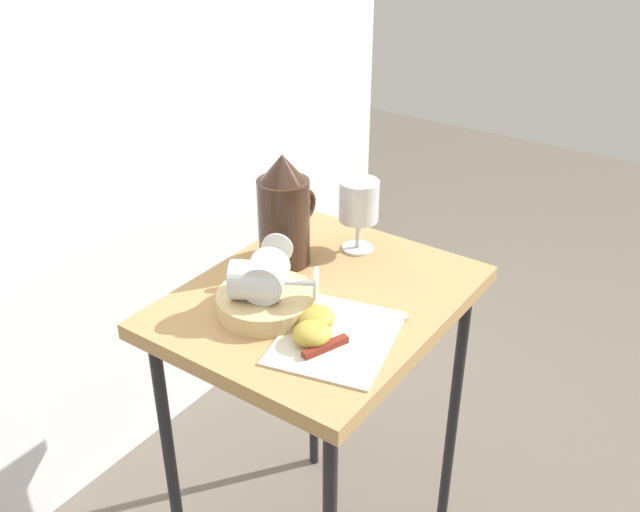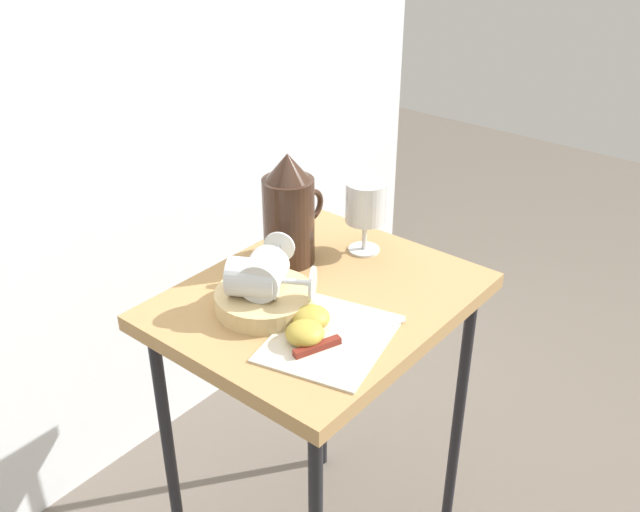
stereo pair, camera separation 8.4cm
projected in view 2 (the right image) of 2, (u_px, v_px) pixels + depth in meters
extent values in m
cube|color=white|center=(89.00, 81.00, 1.54)|extent=(2.40, 0.03, 2.02)
cube|color=#AD8451|center=(320.00, 301.00, 1.33)|extent=(0.56, 0.46, 0.03)
cylinder|color=black|center=(457.00, 424.00, 1.56)|extent=(0.02, 0.02, 0.70)
cylinder|color=black|center=(171.00, 470.00, 1.45)|extent=(0.02, 0.02, 0.70)
cylinder|color=black|center=(323.00, 357.00, 1.77)|extent=(0.02, 0.02, 0.70)
cube|color=beige|center=(330.00, 338.00, 1.20)|extent=(0.26, 0.23, 0.00)
cylinder|color=tan|center=(265.00, 300.00, 1.27)|extent=(0.18, 0.18, 0.03)
cylinder|color=#382319|center=(289.00, 221.00, 1.39)|extent=(0.10, 0.10, 0.17)
cylinder|color=orange|center=(289.00, 237.00, 1.41)|extent=(0.09, 0.09, 0.10)
cone|color=#382319|center=(288.00, 167.00, 1.33)|extent=(0.09, 0.09, 0.05)
torus|color=#382319|center=(311.00, 205.00, 1.43)|extent=(0.07, 0.01, 0.07)
cylinder|color=silver|center=(364.00, 249.00, 1.47)|extent=(0.06, 0.06, 0.00)
cylinder|color=silver|center=(364.00, 235.00, 1.45)|extent=(0.01, 0.01, 0.06)
cylinder|color=silver|center=(366.00, 202.00, 1.41)|extent=(0.08, 0.08, 0.08)
cylinder|color=orange|center=(365.00, 210.00, 1.42)|extent=(0.07, 0.07, 0.04)
cylinder|color=silver|center=(264.00, 274.00, 1.24)|extent=(0.10, 0.10, 0.07)
cylinder|color=silver|center=(275.00, 255.00, 1.30)|extent=(0.06, 0.04, 0.01)
cylinder|color=silver|center=(279.00, 247.00, 1.33)|extent=(0.03, 0.06, 0.06)
cylinder|color=silver|center=(253.00, 278.00, 1.24)|extent=(0.10, 0.11, 0.07)
cylinder|color=silver|center=(294.00, 282.00, 1.22)|extent=(0.04, 0.06, 0.01)
cylinder|color=silver|center=(313.00, 283.00, 1.22)|extent=(0.05, 0.03, 0.06)
ellipsoid|color=#B29938|center=(305.00, 333.00, 1.17)|extent=(0.06, 0.06, 0.04)
ellipsoid|color=#B29938|center=(311.00, 318.00, 1.21)|extent=(0.06, 0.06, 0.04)
cube|color=silver|center=(372.00, 330.00, 1.21)|extent=(0.13, 0.06, 0.00)
cube|color=maroon|center=(317.00, 347.00, 1.16)|extent=(0.08, 0.04, 0.01)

